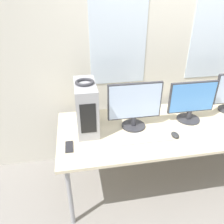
# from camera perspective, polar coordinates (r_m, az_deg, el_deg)

# --- Properties ---
(ground_plane) EXTENTS (14.00, 14.00, 0.00)m
(ground_plane) POSITION_cam_1_polar(r_m,az_deg,el_deg) (2.50, 19.96, -22.94)
(ground_plane) COLOR gray
(wall_back) EXTENTS (8.00, 0.07, 2.70)m
(wall_back) POSITION_cam_1_polar(r_m,az_deg,el_deg) (2.57, 14.05, 15.91)
(wall_back) COLOR beige
(wall_back) RESTS_ON ground_plane
(desk) EXTENTS (2.46, 0.91, 0.72)m
(desk) POSITION_cam_1_polar(r_m,az_deg,el_deg) (2.33, 17.60, -3.84)
(desk) COLOR beige
(desk) RESTS_ON ground_plane
(pc_tower) EXTENTS (0.19, 0.44, 0.46)m
(pc_tower) POSITION_cam_1_polar(r_m,az_deg,el_deg) (2.04, -6.74, 1.32)
(pc_tower) COLOR #9E9EA3
(pc_tower) RESTS_ON desk
(headphones) EXTENTS (0.17, 0.17, 0.03)m
(headphones) POSITION_cam_1_polar(r_m,az_deg,el_deg) (1.94, -7.15, 7.75)
(headphones) COLOR #333338
(headphones) RESTS_ON pc_tower
(monitor_main) EXTENTS (0.51, 0.23, 0.46)m
(monitor_main) POSITION_cam_1_polar(r_m,az_deg,el_deg) (2.06, 5.94, 1.81)
(monitor_main) COLOR #333338
(monitor_main) RESTS_ON desk
(monitor_right_near) EXTENTS (0.48, 0.23, 0.42)m
(monitor_right_near) POSITION_cam_1_polar(r_m,az_deg,el_deg) (2.32, 20.09, 2.68)
(monitor_right_near) COLOR #333338
(monitor_right_near) RESTS_ON desk
(keyboard) EXTENTS (0.46, 0.15, 0.02)m
(keyboard) POSITION_cam_1_polar(r_m,az_deg,el_deg) (2.02, 8.61, -6.64)
(keyboard) COLOR silver
(keyboard) RESTS_ON desk
(mouse) EXTENTS (0.07, 0.10, 0.03)m
(mouse) POSITION_cam_1_polar(r_m,az_deg,el_deg) (2.10, 16.16, -5.76)
(mouse) COLOR #2D2D2D
(mouse) RESTS_ON desk
(cell_phone) EXTENTS (0.07, 0.16, 0.01)m
(cell_phone) POSITION_cam_1_polar(r_m,az_deg,el_deg) (1.93, -11.12, -8.89)
(cell_phone) COLOR #232328
(cell_phone) RESTS_ON desk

